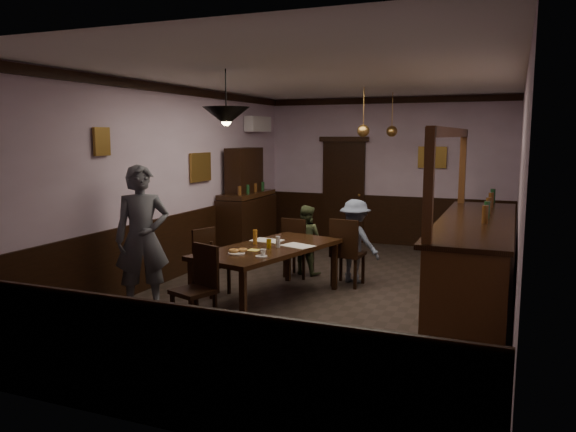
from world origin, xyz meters
The scene contains 31 objects.
room centered at (0.00, 0.00, 1.50)m, with size 5.01×8.01×3.01m.
dining_table centered at (-0.58, -0.63, 0.69)m, with size 1.50×2.38×0.75m.
chair_far_left centered at (-0.70, 0.71, 0.52)m, with size 0.45×0.45×0.95m.
chair_far_right centered at (0.18, 0.49, 0.56)m, with size 0.47×0.47×1.02m.
chair_near centered at (-0.89, -1.91, 0.53)m, with size 0.54×0.54×0.98m.
chair_side centered at (-1.52, -0.59, 0.50)m, with size 0.51×0.51×0.92m.
person_standing centered at (-1.90, -1.59, 0.93)m, with size 0.68×0.45×1.87m, color #555761.
person_seated_left centered at (-0.64, 0.99, 0.56)m, with size 0.54×0.42×1.12m, color #485432.
person_seated_right centered at (0.23, 0.77, 0.64)m, with size 0.82×0.47×1.27m, color slate.
newspaper_left centered at (-0.78, -0.24, 0.75)m, with size 0.42×0.30×0.01m, color silver.
newspaper_right centered at (-0.23, -0.44, 0.75)m, with size 0.42×0.30×0.01m, color silver.
napkin centered at (-0.66, -0.91, 0.75)m, with size 0.15×0.15×0.00m, color #DECB51.
saucer centered at (-0.41, -1.24, 0.76)m, with size 0.15×0.15×0.01m, color white.
coffee_cup centered at (-0.40, -1.19, 0.80)m, with size 0.08×0.08×0.07m, color white.
pastry_plate centered at (-0.77, -1.19, 0.76)m, with size 0.22×0.22×0.01m, color white.
pastry_ring_a centered at (-0.81, -1.19, 0.79)m, with size 0.13×0.13×0.04m, color #C68C47.
pastry_ring_b centered at (-0.73, -1.11, 0.79)m, with size 0.13×0.13×0.04m, color #C68C47.
soda_can centered at (-0.54, -0.70, 0.81)m, with size 0.07×0.07×0.12m, color gold.
beer_glass centered at (-0.82, -0.54, 0.85)m, with size 0.06×0.06×0.20m, color #BF721E.
water_glass centered at (-0.45, -0.62, 0.82)m, with size 0.06×0.06×0.15m, color silver.
pepper_mill centered at (-1.11, -1.23, 0.82)m, with size 0.04×0.04×0.14m, color black.
sideboard centered at (-2.21, 2.01, 0.80)m, with size 0.54×1.51×2.00m.
bar_counter centered at (1.99, 0.48, 0.59)m, with size 0.96×4.14×2.33m.
door_back centered at (-0.90, 3.95, 1.05)m, with size 0.90×0.06×2.10m, color black.
ac_unit centered at (-2.38, 2.90, 2.45)m, with size 0.20×0.85×0.30m.
picture_left_small centered at (-2.46, -1.60, 2.15)m, with size 0.04×0.28×0.36m.
picture_left_large centered at (-2.46, 0.80, 1.70)m, with size 0.04×0.62×0.48m.
picture_back centered at (0.90, 3.96, 1.80)m, with size 0.55×0.04×0.42m.
pendant_iron centered at (-0.77, -1.40, 2.45)m, with size 0.56×0.56×0.66m.
pendant_brass_mid centered at (0.10, 1.64, 2.30)m, with size 0.20×0.20×0.81m.
pendant_brass_far centered at (0.30, 2.93, 2.30)m, with size 0.20×0.20×0.81m.
Camera 1 is at (2.44, -7.36, 2.23)m, focal length 35.00 mm.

